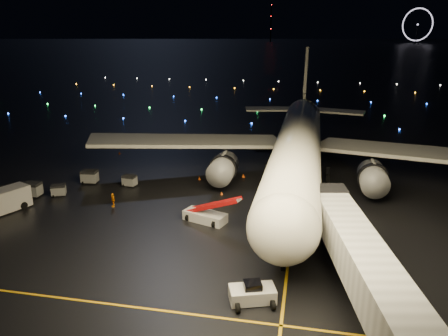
{
  "coord_description": "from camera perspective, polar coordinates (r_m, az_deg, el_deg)",
  "views": [
    {
      "loc": [
        13.16,
        -37.86,
        21.2
      ],
      "look_at": [
        3.28,
        12.0,
        5.0
      ],
      "focal_mm": 35.0,
      "sensor_mm": 36.0,
      "label": 1
    }
  ],
  "objects": [
    {
      "name": "safety_cone_3",
      "position": [
        79.77,
        -13.5,
        1.94
      ],
      "size": [
        0.43,
        0.43,
        0.47
      ],
      "primitive_type": "cone",
      "rotation": [
        0.0,
        0.0,
        -0.03
      ],
      "color": "#FF5C10",
      "rests_on": "ground"
    },
    {
      "name": "lane_centre",
      "position": [
        56.97,
        9.26,
        -4.41
      ],
      "size": [
        0.25,
        80.0,
        0.02
      ],
      "primitive_type": "cube",
      "color": "gold",
      "rests_on": "ground"
    },
    {
      "name": "baggage_cart_3",
      "position": [
        63.14,
        -23.77,
        -2.6
      ],
      "size": [
        2.26,
        1.6,
        1.9
      ],
      "primitive_type": "cube",
      "rotation": [
        0.0,
        0.0,
        0.01
      ],
      "color": "gray",
      "rests_on": "ground"
    },
    {
      "name": "airliner",
      "position": [
        64.39,
        9.89,
        6.42
      ],
      "size": [
        63.39,
        60.27,
        17.83
      ],
      "primitive_type": null,
      "rotation": [
        0.0,
        0.0,
        -0.01
      ],
      "color": "silver",
      "rests_on": "ground"
    },
    {
      "name": "radio_mast",
      "position": [
        781.37,
        6.15,
        18.38
      ],
      "size": [
        1.8,
        1.8,
        64.0
      ],
      "primitive_type": "cylinder",
      "color": "black",
      "rests_on": "ground"
    },
    {
      "name": "safety_cone_0",
      "position": [
        58.65,
        -0.31,
        -3.28
      ],
      "size": [
        0.46,
        0.46,
        0.45
      ],
      "primitive_type": "cone",
      "rotation": [
        0.0,
        0.0,
        -0.16
      ],
      "color": "#FF5C10",
      "rests_on": "ground"
    },
    {
      "name": "safety_cone_1",
      "position": [
        65.43,
        2.54,
        -0.99
      ],
      "size": [
        0.49,
        0.49,
        0.55
      ],
      "primitive_type": "cone",
      "rotation": [
        0.0,
        0.0,
        0.02
      ],
      "color": "#FF5C10",
      "rests_on": "ground"
    },
    {
      "name": "baggage_cart_2",
      "position": [
        62.12,
        -20.8,
        -2.74
      ],
      "size": [
        2.13,
        1.84,
        1.52
      ],
      "primitive_type": "cube",
      "rotation": [
        0.0,
        0.0,
        0.39
      ],
      "color": "gray",
      "rests_on": "ground"
    },
    {
      "name": "service_truck",
      "position": [
        59.2,
        -26.87,
        -3.85
      ],
      "size": [
        5.24,
        8.02,
        2.83
      ],
      "primitive_type": "cube",
      "rotation": [
        0.0,
        0.0,
        -0.4
      ],
      "color": "silver",
      "rests_on": "ground"
    },
    {
      "name": "safety_cone_2",
      "position": [
        64.36,
        -3.24,
        -1.36
      ],
      "size": [
        0.5,
        0.5,
        0.47
      ],
      "primitive_type": "cone",
      "rotation": [
        0.0,
        0.0,
        0.23
      ],
      "color": "#FF5C10",
      "rests_on": "ground"
    },
    {
      "name": "ground",
      "position": [
        338.78,
        9.23,
        13.87
      ],
      "size": [
        2000.0,
        2000.0,
        0.0
      ],
      "primitive_type": "plane",
      "color": "black",
      "rests_on": "ground"
    },
    {
      "name": "lane_cross",
      "position": [
        39.44,
        -19.09,
        -15.92
      ],
      "size": [
        60.0,
        0.25,
        0.02
      ],
      "primitive_type": "cube",
      "color": "gold",
      "rests_on": "ground"
    },
    {
      "name": "baggage_cart_0",
      "position": [
        63.02,
        -12.23,
        -1.65
      ],
      "size": [
        1.99,
        1.53,
        1.56
      ],
      "primitive_type": "cube",
      "rotation": [
        0.0,
        0.0,
        -0.14
      ],
      "color": "gray",
      "rests_on": "ground"
    },
    {
      "name": "taxiway_lights",
      "position": [
        145.99,
        6.0,
        9.31
      ],
      "size": [
        164.0,
        92.0,
        0.36
      ],
      "primitive_type": null,
      "color": "black",
      "rests_on": "ground"
    },
    {
      "name": "baggage_cart_1",
      "position": [
        65.67,
        -17.15,
        -1.11
      ],
      "size": [
        2.34,
        1.75,
        1.87
      ],
      "primitive_type": "cube",
      "rotation": [
        0.0,
        0.0,
        0.1
      ],
      "color": "gray",
      "rests_on": "ground"
    },
    {
      "name": "pushback_tug",
      "position": [
        36.86,
        3.73,
        -15.82
      ],
      "size": [
        4.13,
        3.03,
        1.76
      ],
      "primitive_type": "cube",
      "rotation": [
        0.0,
        0.0,
        0.33
      ],
      "color": "silver",
      "rests_on": "ground"
    },
    {
      "name": "ferris_wheel",
      "position": [
        773.94,
        23.96,
        16.6
      ],
      "size": [
        49.33,
        16.8,
        52.0
      ],
      "primitive_type": null,
      "rotation": [
        0.0,
        0.0,
        0.26
      ],
      "color": "black",
      "rests_on": "ground"
    },
    {
      "name": "belt_loader",
      "position": [
        50.2,
        -2.51,
        -5.09
      ],
      "size": [
        7.63,
        4.32,
        3.58
      ],
      "primitive_type": null,
      "rotation": [
        0.0,
        0.0,
        -0.33
      ],
      "color": "silver",
      "rests_on": "ground"
    },
    {
      "name": "crew_c",
      "position": [
        56.26,
        -14.31,
        -4.06
      ],
      "size": [
        1.0,
        1.09,
        1.79
      ],
      "primitive_type": "imported",
      "rotation": [
        0.0,
        0.0,
        -0.89
      ],
      "color": "orange",
      "rests_on": "ground"
    }
  ]
}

